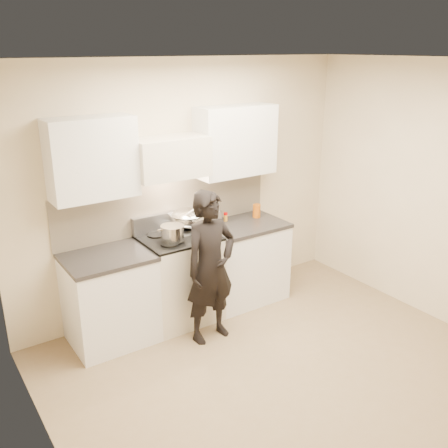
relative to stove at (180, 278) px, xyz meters
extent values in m
plane|color=#7D694E|center=(0.30, -1.42, -0.47)|extent=(4.00, 4.00, 0.00)
cube|color=beige|center=(0.30, 0.33, 0.88)|extent=(4.00, 0.04, 2.70)
cube|color=beige|center=(-1.70, -1.42, 0.88)|extent=(0.04, 3.50, 2.70)
cube|color=beige|center=(2.30, -1.42, 0.88)|extent=(0.04, 3.50, 2.70)
cube|color=silver|center=(0.30, -1.42, 2.22)|extent=(4.00, 3.50, 0.02)
cube|color=beige|center=(0.05, 0.31, 0.71)|extent=(2.50, 0.02, 0.53)
cube|color=#ADAEBA|center=(0.00, 0.28, 0.56)|extent=(0.76, 0.08, 0.20)
cube|color=beige|center=(0.00, 0.13, 1.28)|extent=(0.76, 0.40, 0.40)
cylinder|color=silver|center=(0.00, -0.05, 1.10)|extent=(0.66, 0.02, 0.02)
cube|color=silver|center=(0.83, 0.16, 1.35)|extent=(0.90, 0.33, 0.75)
cube|color=silver|center=(-0.78, 0.16, 1.35)|extent=(0.80, 0.33, 0.75)
cube|color=beige|center=(0.43, 0.30, 0.63)|extent=(0.08, 0.01, 0.12)
cube|color=beige|center=(0.00, 0.00, -0.01)|extent=(0.76, 0.65, 0.92)
cube|color=black|center=(0.00, 0.00, 0.46)|extent=(0.76, 0.65, 0.02)
cube|color=#B7B7B7|center=(0.16, 0.12, 0.47)|extent=(0.36, 0.34, 0.01)
cylinder|color=silver|center=(0.00, -0.29, 0.31)|extent=(0.62, 0.02, 0.02)
cylinder|color=black|center=(-0.18, -0.15, 0.48)|extent=(0.18, 0.18, 0.01)
cylinder|color=black|center=(0.18, -0.15, 0.48)|extent=(0.18, 0.18, 0.01)
cylinder|color=black|center=(-0.18, 0.15, 0.48)|extent=(0.18, 0.18, 0.01)
cylinder|color=black|center=(0.18, 0.15, 0.48)|extent=(0.18, 0.18, 0.01)
cube|color=silver|center=(0.83, 0.00, -0.03)|extent=(0.90, 0.65, 0.88)
cube|color=black|center=(0.83, 0.00, 0.43)|extent=(0.92, 0.67, 0.04)
cube|color=silver|center=(-0.78, 0.00, -0.03)|extent=(0.80, 0.65, 0.88)
cube|color=black|center=(-0.78, 0.00, 0.43)|extent=(0.82, 0.67, 0.04)
ellipsoid|color=silver|center=(0.20, 0.15, 0.59)|extent=(0.39, 0.39, 0.21)
torus|color=silver|center=(0.20, 0.15, 0.64)|extent=(0.41, 0.41, 0.02)
ellipsoid|color=beige|center=(0.20, 0.15, 0.58)|extent=(0.22, 0.22, 0.10)
cylinder|color=silver|center=(0.14, -0.01, 0.71)|extent=(0.11, 0.28, 0.21)
cylinder|color=silver|center=(-0.12, -0.10, 0.56)|extent=(0.24, 0.24, 0.16)
cube|color=silver|center=(-0.26, -0.10, 0.62)|extent=(0.05, 0.02, 0.01)
cube|color=silver|center=(0.02, -0.10, 0.62)|extent=(0.05, 0.02, 0.01)
cylinder|color=#ADAEBA|center=(0.58, 0.16, 0.52)|extent=(0.11, 0.11, 0.15)
cylinder|color=black|center=(0.61, 0.15, 0.60)|extent=(0.01, 0.01, 0.27)
cylinder|color=silver|center=(0.60, 0.17, 0.60)|extent=(0.01, 0.01, 0.27)
cylinder|color=#ADAEBA|center=(0.59, 0.18, 0.60)|extent=(0.01, 0.01, 0.27)
cylinder|color=black|center=(0.57, 0.18, 0.60)|extent=(0.01, 0.01, 0.27)
cylinder|color=#ADAEBA|center=(0.56, 0.16, 0.60)|extent=(0.01, 0.01, 0.27)
cylinder|color=silver|center=(0.56, 0.15, 0.60)|extent=(0.01, 0.01, 0.27)
cylinder|color=black|center=(0.58, 0.13, 0.60)|extent=(0.01, 0.01, 0.27)
cylinder|color=#ADAEBA|center=(0.60, 0.14, 0.60)|extent=(0.01, 0.01, 0.27)
cylinder|color=#BE8226|center=(0.71, 0.18, 0.48)|extent=(0.04, 0.04, 0.07)
cylinder|color=#BA0000|center=(0.71, 0.18, 0.53)|extent=(0.04, 0.04, 0.03)
cylinder|color=#A64E0C|center=(1.09, 0.09, 0.52)|extent=(0.09, 0.09, 0.15)
imported|color=black|center=(0.07, -0.51, 0.29)|extent=(0.59, 0.41, 1.54)
camera|label=1|loc=(-2.29, -4.24, 2.32)|focal=40.00mm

